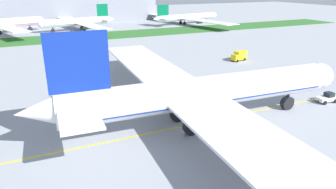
{
  "coord_description": "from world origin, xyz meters",
  "views": [
    {
      "loc": [
        -23.69,
        -41.61,
        24.15
      ],
      "look_at": [
        0.01,
        9.33,
        3.87
      ],
      "focal_mm": 33.09,
      "sensor_mm": 36.0,
      "label": 1
    }
  ],
  "objects_px": {
    "airliner_foreground": "(200,93)",
    "parked_airliner_far_right": "(79,22)",
    "parked_airliner_far_outer": "(186,17)",
    "pushback_tug": "(327,98)",
    "service_truck_baggage_loader": "(239,56)",
    "parked_airliner_far_centre": "(1,24)"
  },
  "relations": [
    {
      "from": "airliner_foreground",
      "to": "parked_airliner_far_right",
      "type": "height_order",
      "value": "airliner_foreground"
    },
    {
      "from": "airliner_foreground",
      "to": "parked_airliner_far_outer",
      "type": "xyz_separation_m",
      "value": [
        66.09,
        129.24,
        -1.89
      ]
    },
    {
      "from": "pushback_tug",
      "to": "parked_airliner_far_outer",
      "type": "height_order",
      "value": "parked_airliner_far_outer"
    },
    {
      "from": "service_truck_baggage_loader",
      "to": "parked_airliner_far_outer",
      "type": "distance_m",
      "value": 96.79
    },
    {
      "from": "pushback_tug",
      "to": "parked_airliner_far_centre",
      "type": "distance_m",
      "value": 151.56
    },
    {
      "from": "airliner_foreground",
      "to": "pushback_tug",
      "type": "distance_m",
      "value": 31.14
    },
    {
      "from": "pushback_tug",
      "to": "service_truck_baggage_loader",
      "type": "relative_size",
      "value": 1.03
    },
    {
      "from": "parked_airliner_far_outer",
      "to": "airliner_foreground",
      "type": "bearing_deg",
      "value": -117.08
    },
    {
      "from": "airliner_foreground",
      "to": "parked_airliner_far_centre",
      "type": "bearing_deg",
      "value": 104.96
    },
    {
      "from": "airliner_foreground",
      "to": "parked_airliner_far_right",
      "type": "distance_m",
      "value": 129.99
    },
    {
      "from": "service_truck_baggage_loader",
      "to": "parked_airliner_far_right",
      "type": "distance_m",
      "value": 99.57
    },
    {
      "from": "pushback_tug",
      "to": "parked_airliner_far_centre",
      "type": "relative_size",
      "value": 0.09
    },
    {
      "from": "airliner_foreground",
      "to": "service_truck_baggage_loader",
      "type": "distance_m",
      "value": 52.43
    },
    {
      "from": "service_truck_baggage_loader",
      "to": "parked_airliner_far_centre",
      "type": "relative_size",
      "value": 0.09
    },
    {
      "from": "pushback_tug",
      "to": "parked_airliner_far_right",
      "type": "relative_size",
      "value": 0.09
    },
    {
      "from": "parked_airliner_far_right",
      "to": "parked_airliner_far_outer",
      "type": "bearing_deg",
      "value": -0.65
    },
    {
      "from": "parked_airliner_far_right",
      "to": "airliner_foreground",
      "type": "bearing_deg",
      "value": -90.62
    },
    {
      "from": "airliner_foreground",
      "to": "pushback_tug",
      "type": "relative_size",
      "value": 15.47
    },
    {
      "from": "parked_airliner_far_right",
      "to": "parked_airliner_far_outer",
      "type": "xyz_separation_m",
      "value": [
        64.67,
        -0.73,
        -0.36
      ]
    },
    {
      "from": "airliner_foreground",
      "to": "pushback_tug",
      "type": "height_order",
      "value": "airliner_foreground"
    },
    {
      "from": "pushback_tug",
      "to": "parked_airliner_far_centre",
      "type": "height_order",
      "value": "parked_airliner_far_centre"
    },
    {
      "from": "pushback_tug",
      "to": "parked_airliner_far_right",
      "type": "bearing_deg",
      "value": 102.52
    }
  ]
}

